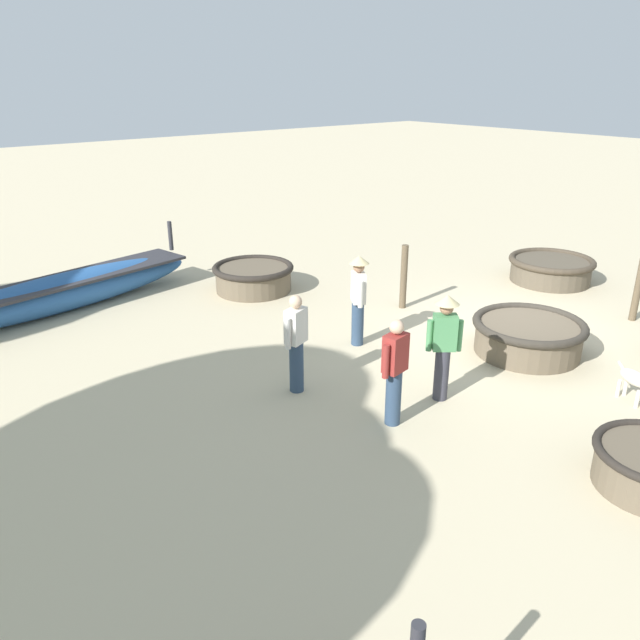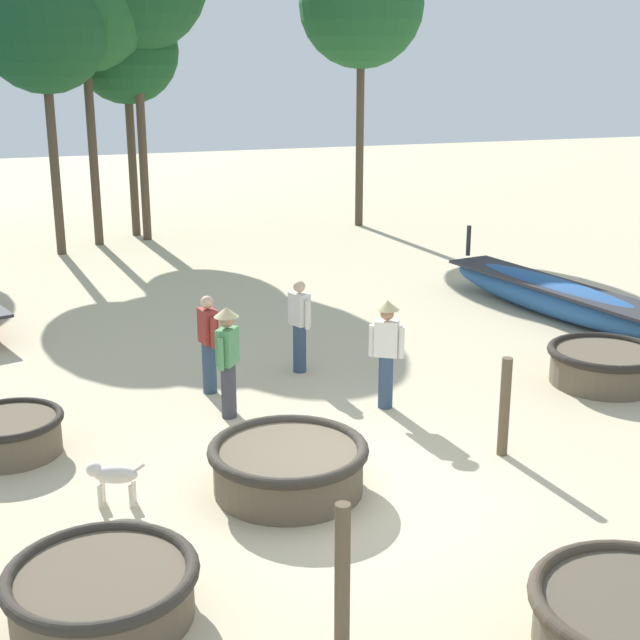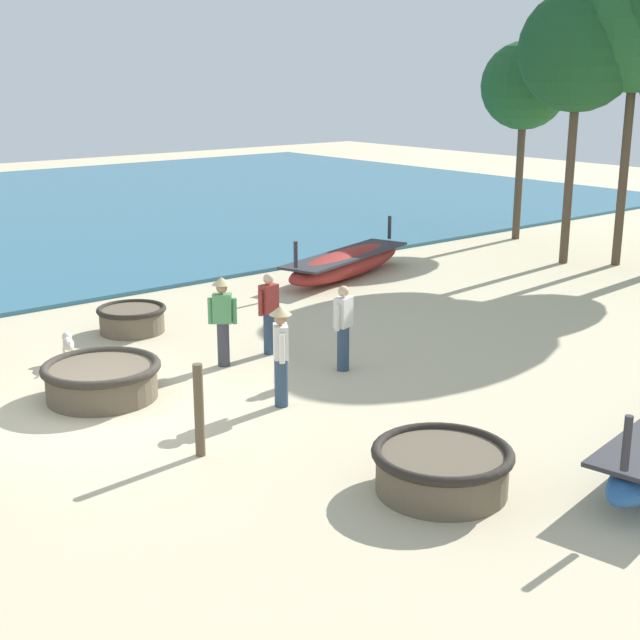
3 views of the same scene
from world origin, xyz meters
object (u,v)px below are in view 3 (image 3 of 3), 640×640
fisherman_by_coracle (223,315)px  mooring_post_mid_beach (199,410)px  tree_left_mid (579,51)px  tree_center (638,22)px  fisherman_hauling (269,312)px  dog (68,344)px  coracle_front_right (132,318)px  fisherman_crouching (343,326)px  fisherman_with_hat (281,349)px  coracle_weathered (442,468)px  tree_leftmost (525,87)px  coracle_tilted (102,379)px  long_boat_blue_hull (346,263)px

fisherman_by_coracle → mooring_post_mid_beach: fisherman_by_coracle is taller
tree_left_mid → tree_center: bearing=40.5°
fisherman_hauling → dog: size_ratio=2.38×
coracle_front_right → fisherman_crouching: 4.98m
fisherman_with_hat → fisherman_crouching: 2.07m
coracle_weathered → fisherman_crouching: fisherman_crouching is taller
fisherman_crouching → mooring_post_mid_beach: 4.25m
fisherman_crouching → fisherman_by_coracle: size_ratio=0.94×
dog → tree_left_mid: size_ratio=0.09×
fisherman_with_hat → fisherman_by_coracle: same height
tree_center → tree_leftmost: 4.75m
fisherman_with_hat → tree_leftmost: 16.83m
coracle_front_right → fisherman_crouching: bearing=21.2°
coracle_front_right → mooring_post_mid_beach: size_ratio=1.06×
tree_center → tree_leftmost: size_ratio=1.35×
fisherman_crouching → dog: 5.09m
fisherman_hauling → tree_left_mid: 12.45m
tree_left_mid → fisherman_crouching: bearing=-73.9°
coracle_tilted → tree_leftmost: bearing=106.4°
tree_center → tree_left_mid: bearing=-139.5°
mooring_post_mid_beach → tree_leftmost: (-7.93, 16.80, 4.07)m
fisherman_hauling → tree_leftmost: 14.65m
coracle_tilted → tree_center: size_ratio=0.24×
tree_left_mid → fisherman_by_coracle: bearing=-82.8°
fisherman_crouching → tree_left_mid: (-3.15, 10.89, 4.88)m
coracle_weathered → coracle_tilted: bearing=-162.6°
tree_leftmost → fisherman_hauling: bearing=-70.3°
coracle_weathered → mooring_post_mid_beach: bearing=-148.2°
dog → coracle_tilted: bearing=-9.2°
coracle_tilted → dog: 2.08m
fisherman_hauling → tree_left_mid: (-1.52, 11.35, 4.88)m
fisherman_hauling → tree_left_mid: bearing=97.6°
fisherman_by_coracle → tree_left_mid: bearing=97.2°
long_boat_blue_hull → fisherman_by_coracle: bearing=-57.9°
long_boat_blue_hull → dog: 8.92m
coracle_tilted → tree_left_mid: size_ratio=0.27×
coracle_tilted → fisherman_hauling: bearing=93.0°
coracle_tilted → long_boat_blue_hull: long_boat_blue_hull is taller
fisherman_with_hat → tree_left_mid: 14.22m
coracle_tilted → tree_leftmost: tree_leftmost is taller
coracle_front_right → fisherman_hauling: (2.99, 1.33, 0.54)m
long_boat_blue_hull → fisherman_with_hat: (6.39, -6.92, 0.58)m
coracle_tilted → tree_center: tree_center is taller
tree_center → fisherman_by_coracle: bearing=-87.9°
long_boat_blue_hull → coracle_front_right: bearing=-81.2°
dog → tree_leftmost: bearing=99.9°
mooring_post_mid_beach → tree_left_mid: 16.37m
coracle_weathered → dog: bearing=-169.2°
coracle_tilted → long_boat_blue_hull: 9.93m
tree_left_mid → tree_leftmost: bearing=149.1°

